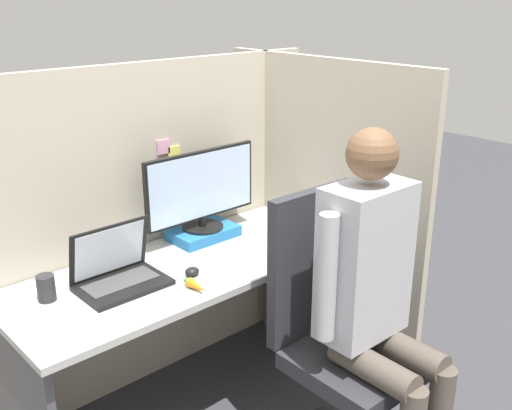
# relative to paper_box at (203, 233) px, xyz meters

# --- Properties ---
(cubicle_panel_back) EXTENTS (2.04, 0.05, 1.54)m
(cubicle_panel_back) POSITION_rel_paper_box_xyz_m (-0.25, 0.15, 0.03)
(cubicle_panel_back) COLOR #B7AD99
(cubicle_panel_back) RESTS_ON ground
(cubicle_panel_right) EXTENTS (0.04, 1.26, 1.54)m
(cubicle_panel_right) POSITION_rel_paper_box_xyz_m (0.55, -0.25, 0.03)
(cubicle_panel_right) COLOR #B7AD99
(cubicle_panel_right) RESTS_ON ground
(desk) EXTENTS (1.54, 0.63, 0.72)m
(desk) POSITION_rel_paper_box_xyz_m (-0.25, -0.18, -0.19)
(desk) COLOR #B7B7B2
(desk) RESTS_ON ground
(paper_box) EXTENTS (0.31, 0.20, 0.05)m
(paper_box) POSITION_rel_paper_box_xyz_m (0.00, 0.00, 0.00)
(paper_box) COLOR #236BAD
(paper_box) RESTS_ON desk
(monitor) EXTENTS (0.60, 0.19, 0.38)m
(monitor) POSITION_rel_paper_box_xyz_m (0.00, 0.00, 0.22)
(monitor) COLOR black
(monitor) RESTS_ON paper_box
(laptop) EXTENTS (0.34, 0.24, 0.25)m
(laptop) POSITION_rel_paper_box_xyz_m (-0.55, -0.16, 0.02)
(laptop) COLOR black
(laptop) RESTS_ON desk
(mouse) EXTENTS (0.06, 0.05, 0.04)m
(mouse) POSITION_rel_paper_box_xyz_m (-0.28, -0.29, -0.01)
(mouse) COLOR black
(mouse) RESTS_ON desk
(stapler) EXTENTS (0.05, 0.12, 0.05)m
(stapler) POSITION_rel_paper_box_xyz_m (0.44, -0.12, 0.00)
(stapler) COLOR #2D2D33
(stapler) RESTS_ON desk
(carrot_toy) EXTENTS (0.04, 0.13, 0.04)m
(carrot_toy) POSITION_rel_paper_box_xyz_m (-0.35, -0.41, -0.00)
(carrot_toy) COLOR orange
(carrot_toy) RESTS_ON desk
(office_chair) EXTENTS (0.52, 0.56, 1.10)m
(office_chair) POSITION_rel_paper_box_xyz_m (0.06, -0.79, -0.18)
(office_chair) COLOR #2D2D33
(office_chair) RESTS_ON ground
(person) EXTENTS (0.48, 0.46, 1.39)m
(person) POSITION_rel_paper_box_xyz_m (0.06, -0.97, 0.06)
(person) COLOR brown
(person) RESTS_ON ground
(pen_cup) EXTENTS (0.07, 0.07, 0.10)m
(pen_cup) POSITION_rel_paper_box_xyz_m (-0.81, -0.09, 0.03)
(pen_cup) COLOR #28282D
(pen_cup) RESTS_ON desk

